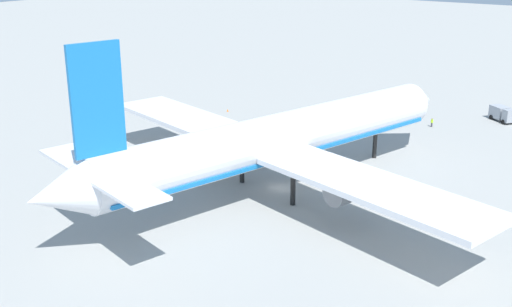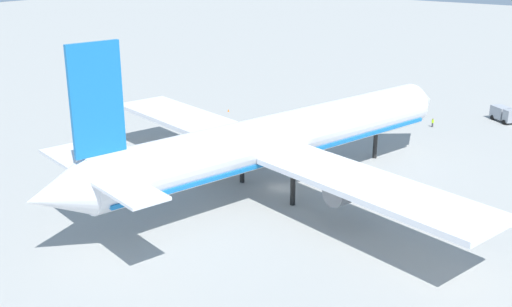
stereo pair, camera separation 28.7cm
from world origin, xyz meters
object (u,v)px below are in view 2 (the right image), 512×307
object	(u,v)px
ground_worker_3	(433,123)
traffic_cone_1	(181,115)
airliner	(276,140)
traffic_cone_0	(228,110)
service_truck_0	(504,114)

from	to	relation	value
ground_worker_3	traffic_cone_1	bearing A→B (deg)	118.61
airliner	traffic_cone_0	xyz separation A→B (m)	(29.09, 32.57, -7.12)
airliner	traffic_cone_0	bearing A→B (deg)	48.23
ground_worker_3	service_truck_0	bearing A→B (deg)	-38.11
service_truck_0	ground_worker_3	bearing A→B (deg)	141.89
traffic_cone_1	service_truck_0	bearing A→B (deg)	-55.90
traffic_cone_0	traffic_cone_1	size ratio (longest dim) A/B	1.00
airliner	traffic_cone_1	world-z (taller)	airliner
airliner	ground_worker_3	xyz separation A→B (m)	(43.60, -5.38, -6.54)
service_truck_0	traffic_cone_0	world-z (taller)	service_truck_0
service_truck_0	traffic_cone_1	world-z (taller)	service_truck_0
service_truck_0	traffic_cone_1	distance (m)	63.34
service_truck_0	airliner	bearing A→B (deg)	165.07
service_truck_0	ground_worker_3	world-z (taller)	service_truck_0
traffic_cone_1	traffic_cone_0	bearing A→B (deg)	-29.39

